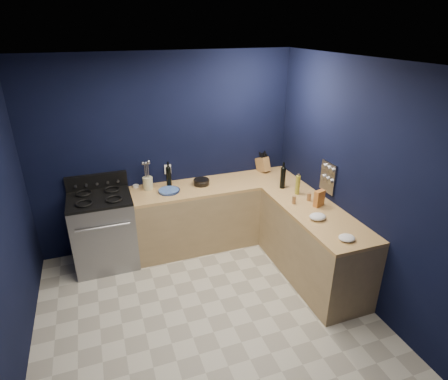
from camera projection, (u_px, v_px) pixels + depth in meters
name	position (u px, v px, depth m)	size (l,w,h in m)	color
floor	(207.00, 318.00, 3.98)	(3.50, 3.50, 0.02)	beige
ceiling	(201.00, 63.00, 2.90)	(3.50, 3.50, 0.02)	silver
wall_back	(166.00, 153.00, 4.95)	(3.50, 0.02, 2.60)	black
wall_right	(361.00, 185.00, 3.98)	(0.02, 3.50, 2.60)	black
wall_front	(303.00, 357.00, 1.93)	(3.50, 0.02, 2.60)	black
cab_back	(217.00, 214.00, 5.21)	(2.30, 0.63, 0.86)	tan
top_back	(217.00, 185.00, 5.03)	(2.30, 0.63, 0.04)	olive
cab_right	(312.00, 245.00, 4.48)	(0.63, 1.67, 0.86)	tan
top_right	(316.00, 213.00, 4.30)	(0.63, 1.67, 0.04)	olive
gas_range	(104.00, 232.00, 4.72)	(0.76, 0.66, 0.92)	gray
oven_door	(106.00, 245.00, 4.45)	(0.59, 0.02, 0.42)	black
cooktop	(99.00, 198.00, 4.52)	(0.76, 0.66, 0.03)	black
backguard	(97.00, 181.00, 4.74)	(0.76, 0.06, 0.20)	black
spice_panel	(328.00, 177.00, 4.49)	(0.02, 0.28, 0.38)	gray
wall_outlet	(168.00, 169.00, 5.02)	(0.09, 0.02, 0.13)	white
plate_stack	(169.00, 191.00, 4.77)	(0.26, 0.26, 0.03)	#3541AF
ramekin	(136.00, 186.00, 4.91)	(0.08, 0.08, 0.03)	white
utensil_crock	(148.00, 183.00, 4.83)	(0.13, 0.13, 0.16)	beige
wine_bottle_back	(169.00, 177.00, 4.87)	(0.07, 0.07, 0.27)	black
lemon_basket	(201.00, 182.00, 4.97)	(0.21, 0.21, 0.08)	black
knife_block	(263.00, 164.00, 5.41)	(0.11, 0.19, 0.21)	olive
wine_bottle_right	(283.00, 178.00, 4.84)	(0.07, 0.07, 0.28)	black
oil_bottle	(298.00, 185.00, 4.67)	(0.06, 0.06, 0.25)	olive
spice_jar_near	(294.00, 200.00, 4.45)	(0.04, 0.04, 0.10)	olive
spice_jar_far	(309.00, 197.00, 4.53)	(0.05, 0.05, 0.10)	olive
crouton_bag	(319.00, 198.00, 4.37)	(0.14, 0.06, 0.20)	#AD1223
towel_front	(318.00, 217.00, 4.10)	(0.19, 0.16, 0.07)	white
towel_end	(347.00, 238.00, 3.71)	(0.17, 0.15, 0.05)	white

